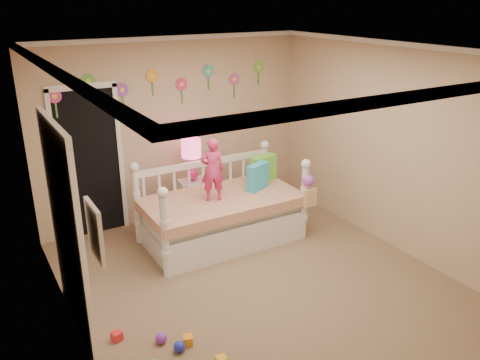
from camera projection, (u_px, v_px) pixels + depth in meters
floor at (259, 283)px, 5.63m from camera, size 4.00×4.50×0.01m
ceiling at (263, 51)px, 4.71m from camera, size 4.00×4.50×0.01m
back_wall at (175, 130)px, 6.98m from camera, size 4.00×0.01×2.60m
left_wall at (66, 218)px, 4.22m from camera, size 0.01×4.50×2.60m
right_wall at (395, 149)px, 6.12m from camera, size 0.01×4.50×2.60m
crown_molding at (263, 54)px, 4.72m from camera, size 4.00×4.50×0.06m
daybed at (221, 201)px, 6.42m from camera, size 2.10×1.15×1.13m
pillow_turquoise at (258, 177)px, 6.59m from camera, size 0.38×0.26×0.36m
pillow_lime at (263, 169)px, 6.87m from camera, size 0.42×0.22×0.37m
child at (212, 170)px, 6.15m from camera, size 0.35×0.28×0.82m
nightstand at (193, 201)px, 7.05m from camera, size 0.41×0.33×0.64m
table_lamp at (191, 153)px, 6.80m from camera, size 0.28×0.28×0.61m
closet_doorway at (90, 162)px, 6.47m from camera, size 0.90×0.04×2.07m
flower_decals at (167, 86)px, 6.70m from camera, size 3.40×0.02×0.50m
mirror_closet at (67, 229)px, 4.57m from camera, size 0.07×1.30×2.10m
wall_picture at (95, 232)px, 3.42m from camera, size 0.05×0.34×0.42m
hanging_bag at (308, 192)px, 6.40m from camera, size 0.20×0.16×0.36m
toy_scatter at (162, 340)px, 4.61m from camera, size 1.11×1.46×0.11m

